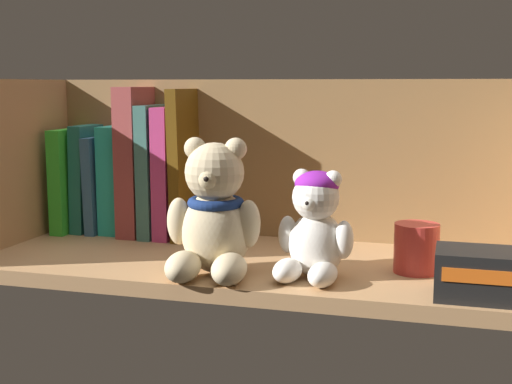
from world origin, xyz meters
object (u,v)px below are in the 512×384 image
at_px(book_1, 92,177).
at_px(teddy_bear_smaller, 315,227).
at_px(book_7, 190,163).
at_px(small_product_box, 484,274).
at_px(book_6, 175,171).
at_px(book_2, 105,183).
at_px(book_4, 142,160).
at_px(teddy_bear_larger, 214,217).
at_px(book_0, 77,178).
at_px(book_5, 160,169).
at_px(pillar_candle, 416,248).
at_px(book_3, 121,179).

xyz_separation_m(book_1, teddy_bear_smaller, (0.41, -0.19, -0.02)).
height_order(book_7, teddy_bear_smaller, book_7).
bearing_deg(small_product_box, book_6, 154.13).
height_order(book_2, book_4, book_4).
height_order(book_6, book_7, book_7).
relative_size(book_7, teddy_bear_larger, 1.34).
bearing_deg(book_2, small_product_box, -20.88).
height_order(book_0, book_4, book_4).
xyz_separation_m(book_1, book_5, (0.12, 0.00, 0.02)).
bearing_deg(book_4, book_1, 180.00).
bearing_deg(book_4, pillar_candle, -16.83).
height_order(book_1, book_4, book_4).
xyz_separation_m(book_1, book_7, (0.17, 0.00, 0.03)).
xyz_separation_m(book_6, pillar_candle, (0.39, -0.13, -0.07)).
bearing_deg(book_0, book_3, 0.00).
xyz_separation_m(book_1, small_product_box, (0.61, -0.23, -0.06)).
bearing_deg(book_3, book_7, 0.00).
distance_m(book_4, teddy_bear_larger, 0.29).
distance_m(book_1, teddy_bear_larger, 0.36).
relative_size(teddy_bear_larger, pillar_candle, 2.73).
relative_size(book_0, book_4, 0.71).
bearing_deg(small_product_box, book_5, 155.39).
xyz_separation_m(book_3, teddy_bear_smaller, (0.36, -0.19, -0.02)).
bearing_deg(book_2, book_6, 0.00).
distance_m(book_7, small_product_box, 0.50).
distance_m(book_3, small_product_box, 0.61).
height_order(book_3, book_4, book_4).
relative_size(book_6, small_product_box, 1.92).
relative_size(book_6, teddy_bear_larger, 1.18).
xyz_separation_m(book_0, book_6, (0.18, 0.00, 0.02)).
distance_m(book_2, small_product_box, 0.63).
height_order(book_6, pillar_candle, book_6).
xyz_separation_m(teddy_bear_larger, pillar_candle, (0.25, 0.08, -0.04)).
bearing_deg(book_4, book_0, 180.00).
xyz_separation_m(book_2, pillar_candle, (0.51, -0.13, -0.05)).
relative_size(book_2, teddy_bear_larger, 0.90).
xyz_separation_m(book_5, teddy_bear_larger, (0.17, -0.21, -0.03)).
relative_size(book_2, small_product_box, 1.46).
height_order(teddy_bear_larger, pillar_candle, teddy_bear_larger).
xyz_separation_m(book_0, teddy_bear_larger, (0.32, -0.21, -0.01)).
bearing_deg(book_5, pillar_candle, -18.03).
bearing_deg(book_1, book_5, 0.00).
bearing_deg(book_4, book_6, 0.00).
distance_m(book_0, teddy_bear_larger, 0.38).
distance_m(teddy_bear_smaller, pillar_candle, 0.14).
bearing_deg(book_0, teddy_bear_smaller, -23.80).
xyz_separation_m(book_6, teddy_bear_smaller, (0.27, -0.19, -0.04)).
bearing_deg(book_2, book_5, 0.00).
xyz_separation_m(book_3, small_product_box, (0.56, -0.23, -0.06)).
bearing_deg(book_6, book_4, 180.00).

